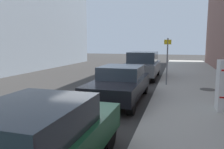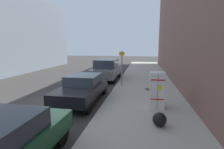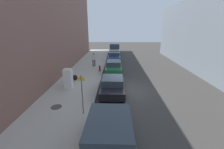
{
  "view_description": "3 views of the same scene",
  "coord_description": "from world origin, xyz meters",
  "px_view_note": "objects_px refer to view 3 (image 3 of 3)",
  "views": [
    {
      "loc": [
        -3.16,
        7.92,
        2.31
      ],
      "look_at": [
        -0.61,
        -0.72,
        1.03
      ],
      "focal_mm": 35.0,
      "sensor_mm": 36.0,
      "label": 1
    },
    {
      "loc": [
        -4.15,
        8.11,
        2.96
      ],
      "look_at": [
        -2.68,
        -0.07,
        1.56
      ],
      "focal_mm": 28.0,
      "sensor_mm": 36.0,
      "label": 2
    },
    {
      "loc": [
        -0.79,
        -11.58,
        5.19
      ],
      "look_at": [
        -1.12,
        1.27,
        1.01
      ],
      "focal_mm": 24.0,
      "sensor_mm": 36.0,
      "label": 3
    }
  ],
  "objects_px": {
    "fire_hydrant": "(100,68)",
    "parked_sedan_green": "(114,66)",
    "parked_van_white": "(115,49)",
    "parked_suv_gray": "(109,138)",
    "pedestrian_walking_far": "(94,58)",
    "parked_sedan_dark": "(113,85)",
    "discarded_refrigerator": "(68,78)",
    "trash_bag": "(75,77)",
    "street_sign_post": "(82,93)",
    "parked_hatchback_blue": "(114,56)"
  },
  "relations": [
    {
      "from": "fire_hydrant",
      "to": "parked_sedan_green",
      "type": "distance_m",
      "value": 1.64
    },
    {
      "from": "parked_van_white",
      "to": "parked_sedan_green",
      "type": "bearing_deg",
      "value": -90.0
    },
    {
      "from": "fire_hydrant",
      "to": "parked_suv_gray",
      "type": "bearing_deg",
      "value": -82.19
    },
    {
      "from": "pedestrian_walking_far",
      "to": "parked_suv_gray",
      "type": "bearing_deg",
      "value": 12.44
    },
    {
      "from": "parked_suv_gray",
      "to": "parked_sedan_dark",
      "type": "relative_size",
      "value": 1.04
    },
    {
      "from": "pedestrian_walking_far",
      "to": "parked_sedan_green",
      "type": "height_order",
      "value": "pedestrian_walking_far"
    },
    {
      "from": "discarded_refrigerator",
      "to": "parked_sedan_dark",
      "type": "height_order",
      "value": "discarded_refrigerator"
    },
    {
      "from": "trash_bag",
      "to": "pedestrian_walking_far",
      "type": "xyz_separation_m",
      "value": [
        1.13,
        5.28,
        0.78
      ]
    },
    {
      "from": "trash_bag",
      "to": "parked_sedan_green",
      "type": "distance_m",
      "value": 4.93
    },
    {
      "from": "fire_hydrant",
      "to": "trash_bag",
      "type": "xyz_separation_m",
      "value": [
        -2.12,
        -3.03,
        -0.12
      ]
    },
    {
      "from": "trash_bag",
      "to": "parked_van_white",
      "type": "bearing_deg",
      "value": 75.28
    },
    {
      "from": "street_sign_post",
      "to": "parked_hatchback_blue",
      "type": "distance_m",
      "value": 15.07
    },
    {
      "from": "discarded_refrigerator",
      "to": "parked_hatchback_blue",
      "type": "xyz_separation_m",
      "value": [
        3.77,
        10.91,
        -0.23
      ]
    },
    {
      "from": "fire_hydrant",
      "to": "parked_sedan_green",
      "type": "relative_size",
      "value": 0.15
    },
    {
      "from": "parked_suv_gray",
      "to": "parked_hatchback_blue",
      "type": "bearing_deg",
      "value": 90.0
    },
    {
      "from": "street_sign_post",
      "to": "trash_bag",
      "type": "height_order",
      "value": "street_sign_post"
    },
    {
      "from": "trash_bag",
      "to": "parked_sedan_dark",
      "type": "height_order",
      "value": "parked_sedan_dark"
    },
    {
      "from": "discarded_refrigerator",
      "to": "fire_hydrant",
      "type": "xyz_separation_m",
      "value": [
        2.15,
        4.93,
        -0.45
      ]
    },
    {
      "from": "trash_bag",
      "to": "fire_hydrant",
      "type": "bearing_deg",
      "value": 54.97
    },
    {
      "from": "discarded_refrigerator",
      "to": "street_sign_post",
      "type": "height_order",
      "value": "street_sign_post"
    },
    {
      "from": "parked_hatchback_blue",
      "to": "parked_van_white",
      "type": "xyz_separation_m",
      "value": [
        -0.0,
        5.24,
        0.32
      ]
    },
    {
      "from": "pedestrian_walking_far",
      "to": "parked_sedan_green",
      "type": "relative_size",
      "value": 0.37
    },
    {
      "from": "discarded_refrigerator",
      "to": "parked_hatchback_blue",
      "type": "distance_m",
      "value": 11.55
    },
    {
      "from": "pedestrian_walking_far",
      "to": "parked_hatchback_blue",
      "type": "distance_m",
      "value": 4.58
    },
    {
      "from": "street_sign_post",
      "to": "fire_hydrant",
      "type": "xyz_separation_m",
      "value": [
        0.06,
        8.97,
        -1.0
      ]
    },
    {
      "from": "fire_hydrant",
      "to": "pedestrian_walking_far",
      "type": "relative_size",
      "value": 0.41
    },
    {
      "from": "fire_hydrant",
      "to": "parked_sedan_dark",
      "type": "xyz_separation_m",
      "value": [
        1.62,
        -5.68,
        0.22
      ]
    },
    {
      "from": "street_sign_post",
      "to": "parked_sedan_green",
      "type": "height_order",
      "value": "street_sign_post"
    },
    {
      "from": "parked_suv_gray",
      "to": "parked_van_white",
      "type": "relative_size",
      "value": 0.94
    },
    {
      "from": "fire_hydrant",
      "to": "parked_van_white",
      "type": "bearing_deg",
      "value": 81.77
    },
    {
      "from": "street_sign_post",
      "to": "trash_bag",
      "type": "distance_m",
      "value": 6.39
    },
    {
      "from": "fire_hydrant",
      "to": "trash_bag",
      "type": "relative_size",
      "value": 1.44
    },
    {
      "from": "discarded_refrigerator",
      "to": "parked_sedan_dark",
      "type": "relative_size",
      "value": 0.37
    },
    {
      "from": "street_sign_post",
      "to": "parked_sedan_dark",
      "type": "bearing_deg",
      "value": 62.92
    },
    {
      "from": "trash_bag",
      "to": "pedestrian_walking_far",
      "type": "height_order",
      "value": "pedestrian_walking_far"
    },
    {
      "from": "trash_bag",
      "to": "parked_van_white",
      "type": "relative_size",
      "value": 0.1
    },
    {
      "from": "pedestrian_walking_far",
      "to": "parked_sedan_dark",
      "type": "relative_size",
      "value": 0.4
    },
    {
      "from": "fire_hydrant",
      "to": "parked_sedan_dark",
      "type": "bearing_deg",
      "value": -74.07
    },
    {
      "from": "street_sign_post",
      "to": "discarded_refrigerator",
      "type": "bearing_deg",
      "value": 117.41
    },
    {
      "from": "pedestrian_walking_far",
      "to": "parked_sedan_dark",
      "type": "distance_m",
      "value": 8.37
    },
    {
      "from": "parked_sedan_dark",
      "to": "trash_bag",
      "type": "bearing_deg",
      "value": 144.65
    },
    {
      "from": "discarded_refrigerator",
      "to": "fire_hydrant",
      "type": "bearing_deg",
      "value": 66.41
    },
    {
      "from": "parked_suv_gray",
      "to": "pedestrian_walking_far",
      "type": "bearing_deg",
      "value": 100.51
    },
    {
      "from": "parked_sedan_green",
      "to": "fire_hydrant",
      "type": "bearing_deg",
      "value": -174.54
    },
    {
      "from": "parked_hatchback_blue",
      "to": "parked_van_white",
      "type": "height_order",
      "value": "parked_van_white"
    },
    {
      "from": "fire_hydrant",
      "to": "parked_suv_gray",
      "type": "height_order",
      "value": "parked_suv_gray"
    },
    {
      "from": "parked_hatchback_blue",
      "to": "parked_suv_gray",
      "type": "bearing_deg",
      "value": -90.0
    },
    {
      "from": "fire_hydrant",
      "to": "parked_hatchback_blue",
      "type": "distance_m",
      "value": 6.21
    },
    {
      "from": "fire_hydrant",
      "to": "parked_sedan_dark",
      "type": "height_order",
      "value": "parked_sedan_dark"
    },
    {
      "from": "street_sign_post",
      "to": "pedestrian_walking_far",
      "type": "distance_m",
      "value": 11.27
    }
  ]
}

